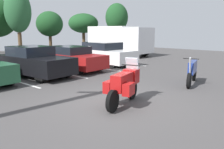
% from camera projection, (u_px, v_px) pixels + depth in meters
% --- Properties ---
extents(ground, '(44.00, 44.00, 0.10)m').
position_uv_depth(ground, '(117.00, 102.00, 7.79)').
color(ground, '#423F3F').
extents(motorcycle_touring, '(2.12, 1.00, 1.45)m').
position_uv_depth(motorcycle_touring, '(124.00, 84.00, 7.33)').
color(motorcycle_touring, black).
rests_on(motorcycle_touring, ground).
extents(motorcycle_second, '(2.26, 0.81, 1.29)m').
position_uv_depth(motorcycle_second, '(192.00, 71.00, 10.06)').
color(motorcycle_second, black).
rests_on(motorcycle_second, ground).
extents(car_black, '(2.11, 4.60, 1.53)m').
position_uv_depth(car_black, '(34.00, 62.00, 11.91)').
color(car_black, black).
rests_on(car_black, ground).
extents(car_red, '(1.85, 4.51, 1.41)m').
position_uv_depth(car_red, '(72.00, 58.00, 13.80)').
color(car_red, maroon).
rests_on(car_red, ground).
extents(car_white, '(2.15, 4.56, 1.52)m').
position_uv_depth(car_white, '(104.00, 53.00, 15.99)').
color(car_white, white).
rests_on(car_white, ground).
extents(box_truck, '(2.61, 6.28, 2.68)m').
position_uv_depth(box_truck, '(119.00, 40.00, 21.49)').
color(box_truck, silver).
rests_on(box_truck, ground).
extents(tree_left, '(4.26, 4.26, 4.68)m').
position_uv_depth(tree_left, '(83.00, 23.00, 33.02)').
color(tree_left, '#4C3823').
rests_on(tree_left, ground).
extents(tree_far_left, '(3.09, 3.09, 5.93)m').
position_uv_depth(tree_far_left, '(117.00, 18.00, 31.50)').
color(tree_far_left, '#4C3823').
rests_on(tree_far_left, ground).
extents(tree_center, '(2.96, 2.96, 4.41)m').
position_uv_depth(tree_center, '(50.00, 24.00, 25.79)').
color(tree_center, '#4C3823').
rests_on(tree_center, ground).
extents(tree_rear, '(2.41, 2.41, 6.06)m').
position_uv_depth(tree_rear, '(18.00, 11.00, 21.36)').
color(tree_rear, '#4C3823').
rests_on(tree_rear, ground).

